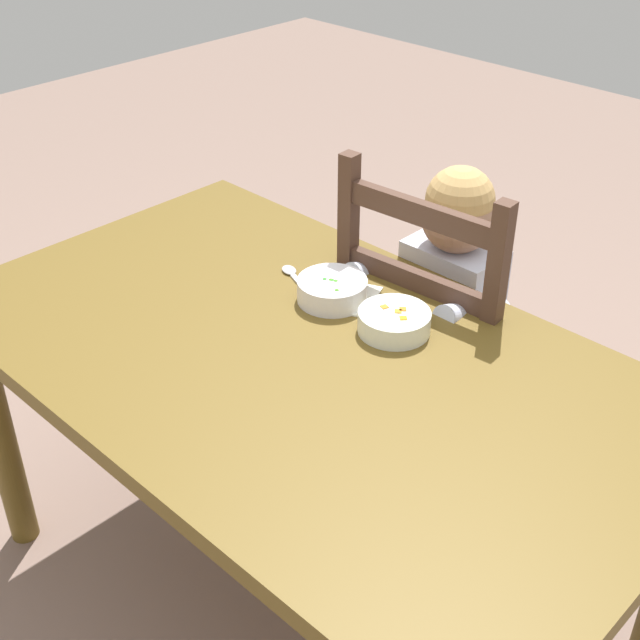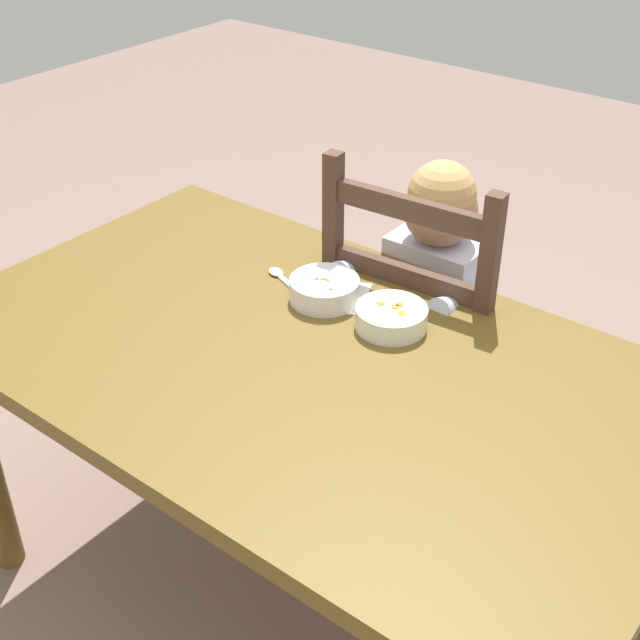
{
  "view_description": "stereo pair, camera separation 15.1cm",
  "coord_description": "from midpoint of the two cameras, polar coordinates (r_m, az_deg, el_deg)",
  "views": [
    {
      "loc": [
        0.98,
        -0.96,
        1.7
      ],
      "look_at": [
        -0.0,
        0.06,
        0.78
      ],
      "focal_mm": 48.33,
      "sensor_mm": 36.0,
      "label": 1
    },
    {
      "loc": [
        0.87,
        -1.06,
        1.7
      ],
      "look_at": [
        -0.0,
        0.06,
        0.78
      ],
      "focal_mm": 48.33,
      "sensor_mm": 36.0,
      "label": 2
    }
  ],
  "objects": [
    {
      "name": "child_figure",
      "position": [
        2.06,
        5.09,
        1.68
      ],
      "size": [
        0.32,
        0.31,
        0.96
      ],
      "color": "silver",
      "rests_on": "ground"
    },
    {
      "name": "bowl_of_carrots",
      "position": [
        1.75,
        2.29,
        0.14
      ],
      "size": [
        0.15,
        0.15,
        0.05
      ],
      "color": "white",
      "rests_on": "dining_table"
    },
    {
      "name": "dining_chair",
      "position": [
        2.15,
        5.02,
        -2.11
      ],
      "size": [
        0.45,
        0.45,
        0.99
      ],
      "color": "#4B3125",
      "rests_on": "ground"
    },
    {
      "name": "bowl_of_peas",
      "position": [
        1.84,
        -2.06,
        2.01
      ],
      "size": [
        0.15,
        0.15,
        0.05
      ],
      "color": "white",
      "rests_on": "dining_table"
    },
    {
      "name": "paper_napkin",
      "position": [
        1.86,
        -1.47,
        1.62
      ],
      "size": [
        0.19,
        0.18,
        0.0
      ],
      "primitive_type": "cube",
      "rotation": [
        0.0,
        0.0,
        0.39
      ],
      "color": "white",
      "rests_on": "dining_table"
    },
    {
      "name": "dining_table",
      "position": [
        1.74,
        -3.53,
        -4.91
      ],
      "size": [
        1.5,
        0.87,
        0.73
      ],
      "color": "brown",
      "rests_on": "ground"
    },
    {
      "name": "ground_plane",
      "position": [
        2.18,
        -2.95,
        -18.13
      ],
      "size": [
        8.0,
        8.0,
        0.0
      ],
      "primitive_type": "plane",
      "color": "#846A5E"
    },
    {
      "name": "spoon",
      "position": [
        1.93,
        -4.88,
        2.86
      ],
      "size": [
        0.14,
        0.07,
        0.01
      ],
      "color": "silver",
      "rests_on": "dining_table"
    }
  ]
}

